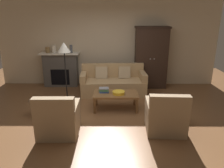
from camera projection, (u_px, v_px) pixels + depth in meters
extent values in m
plane|color=brown|center=(105.00, 116.00, 5.11)|extent=(9.60, 9.60, 0.00)
cube|color=beige|center=(108.00, 43.00, 7.10)|extent=(7.20, 0.10, 2.80)
cube|color=#4C4947|center=(61.00, 70.00, 7.14)|extent=(1.10, 0.36, 1.08)
cube|color=black|center=(60.00, 77.00, 7.03)|extent=(0.60, 0.01, 0.52)
cube|color=white|center=(60.00, 53.00, 6.95)|extent=(1.26, 0.48, 0.04)
cube|color=black|center=(151.00, 58.00, 6.92)|extent=(1.00, 0.52, 1.89)
cube|color=black|center=(153.00, 27.00, 6.62)|extent=(1.06, 0.55, 0.06)
sphere|color=#ADAFB5|center=(150.00, 59.00, 6.65)|extent=(0.04, 0.04, 0.04)
sphere|color=#ADAFB5|center=(154.00, 59.00, 6.65)|extent=(0.04, 0.04, 0.04)
cube|color=tan|center=(113.00, 87.00, 6.48)|extent=(1.94, 0.95, 0.44)
cube|color=tan|center=(113.00, 70.00, 6.67)|extent=(1.91, 0.29, 0.42)
cube|color=tan|center=(84.00, 77.00, 6.34)|extent=(0.21, 0.81, 0.22)
cube|color=tan|center=(143.00, 76.00, 6.42)|extent=(0.21, 0.81, 0.22)
cube|color=tan|center=(101.00, 73.00, 6.54)|extent=(0.37, 0.21, 0.37)
cube|color=tan|center=(124.00, 72.00, 6.57)|extent=(0.37, 0.21, 0.37)
cube|color=brown|center=(116.00, 94.00, 5.38)|extent=(1.10, 0.60, 0.05)
cube|color=brown|center=(95.00, 106.00, 5.20)|extent=(0.06, 0.06, 0.37)
cube|color=brown|center=(137.00, 106.00, 5.19)|extent=(0.06, 0.06, 0.37)
cube|color=brown|center=(96.00, 98.00, 5.69)|extent=(0.06, 0.06, 0.37)
cube|color=brown|center=(135.00, 98.00, 5.68)|extent=(0.06, 0.06, 0.37)
cylinder|color=gold|center=(119.00, 93.00, 5.31)|extent=(0.31, 0.31, 0.07)
cube|color=#38569E|center=(104.00, 91.00, 5.43)|extent=(0.25, 0.19, 0.05)
cube|color=#427A4C|center=(104.00, 90.00, 5.41)|extent=(0.24, 0.17, 0.04)
cube|color=gray|center=(104.00, 88.00, 5.41)|extent=(0.25, 0.18, 0.03)
cylinder|color=olive|center=(48.00, 50.00, 6.92)|extent=(0.14, 0.14, 0.18)
cylinder|color=beige|center=(54.00, 49.00, 6.91)|extent=(0.13, 0.13, 0.24)
cylinder|color=#565B66|center=(71.00, 49.00, 6.90)|extent=(0.09, 0.09, 0.25)
cube|color=#997F60|center=(59.00, 123.00, 4.32)|extent=(0.77, 0.77, 0.42)
cube|color=#997F60|center=(54.00, 110.00, 3.89)|extent=(0.76, 0.17, 0.46)
cube|color=#997F60|center=(75.00, 109.00, 4.23)|extent=(0.13, 0.70, 0.20)
cube|color=#997F60|center=(41.00, 109.00, 4.22)|extent=(0.13, 0.70, 0.20)
cube|color=#997F60|center=(165.00, 120.00, 4.44)|extent=(0.80, 0.80, 0.42)
cube|color=#997F60|center=(169.00, 107.00, 4.01)|extent=(0.77, 0.20, 0.46)
cube|color=#997F60|center=(182.00, 107.00, 4.32)|extent=(0.15, 0.70, 0.20)
cube|color=#997F60|center=(150.00, 106.00, 4.36)|extent=(0.15, 0.70, 0.20)
cylinder|color=black|center=(67.00, 98.00, 6.16)|extent=(0.26, 0.26, 0.02)
cylinder|color=black|center=(66.00, 76.00, 5.95)|extent=(0.03, 0.03, 1.35)
cone|color=white|center=(64.00, 47.00, 5.71)|extent=(0.36, 0.36, 0.26)
ellipsoid|color=gray|center=(38.00, 106.00, 5.02)|extent=(0.44, 0.40, 0.22)
sphere|color=gray|center=(32.00, 102.00, 5.14)|extent=(0.15, 0.15, 0.15)
cylinder|color=gray|center=(34.00, 113.00, 5.10)|extent=(0.06, 0.06, 0.14)
cylinder|color=gray|center=(38.00, 111.00, 5.18)|extent=(0.06, 0.06, 0.14)
cylinder|color=gray|center=(40.00, 116.00, 4.96)|extent=(0.06, 0.06, 0.14)
cylinder|color=gray|center=(44.00, 114.00, 5.04)|extent=(0.06, 0.06, 0.14)
sphere|color=gray|center=(44.00, 108.00, 4.88)|extent=(0.06, 0.06, 0.06)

